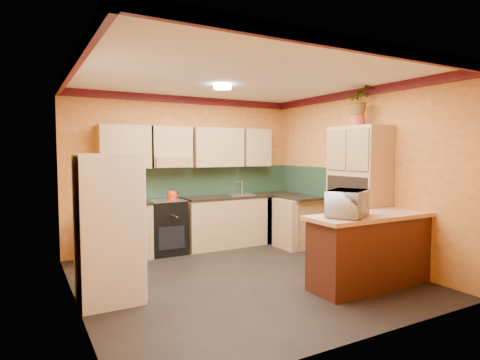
{
  "coord_description": "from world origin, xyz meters",
  "views": [
    {
      "loc": [
        -2.62,
        -4.67,
        1.72
      ],
      "look_at": [
        0.21,
        0.45,
        1.31
      ],
      "focal_mm": 30.0,
      "sensor_mm": 36.0,
      "label": 1
    }
  ],
  "objects_px": {
    "stove": "(166,227)",
    "fridge": "(108,228)",
    "pantry": "(358,196)",
    "breakfast_bar": "(374,251)",
    "microwave": "(348,203)",
    "base_cabinets_back": "(200,224)"
  },
  "relations": [
    {
      "from": "stove",
      "to": "fridge",
      "type": "xyz_separation_m",
      "value": [
        -1.27,
        -1.79,
        0.39
      ]
    },
    {
      "from": "pantry",
      "to": "breakfast_bar",
      "type": "distance_m",
      "value": 1.12
    },
    {
      "from": "pantry",
      "to": "stove",
      "type": "bearing_deg",
      "value": 138.28
    },
    {
      "from": "pantry",
      "to": "microwave",
      "type": "distance_m",
      "value": 1.25
    },
    {
      "from": "fridge",
      "to": "breakfast_bar",
      "type": "relative_size",
      "value": 0.94
    },
    {
      "from": "base_cabinets_back",
      "to": "fridge",
      "type": "relative_size",
      "value": 2.15
    },
    {
      "from": "stove",
      "to": "fridge",
      "type": "bearing_deg",
      "value": -125.46
    },
    {
      "from": "stove",
      "to": "base_cabinets_back",
      "type": "bearing_deg",
      "value": 0.0
    },
    {
      "from": "breakfast_bar",
      "to": "pantry",
      "type": "bearing_deg",
      "value": 57.54
    },
    {
      "from": "stove",
      "to": "fridge",
      "type": "relative_size",
      "value": 0.54
    },
    {
      "from": "stove",
      "to": "breakfast_bar",
      "type": "height_order",
      "value": "stove"
    },
    {
      "from": "stove",
      "to": "microwave",
      "type": "bearing_deg",
      "value": -64.7
    },
    {
      "from": "stove",
      "to": "microwave",
      "type": "relative_size",
      "value": 1.55
    },
    {
      "from": "base_cabinets_back",
      "to": "pantry",
      "type": "xyz_separation_m",
      "value": [
        1.7,
        -2.08,
        0.61
      ]
    },
    {
      "from": "pantry",
      "to": "breakfast_bar",
      "type": "height_order",
      "value": "pantry"
    },
    {
      "from": "pantry",
      "to": "breakfast_bar",
      "type": "relative_size",
      "value": 1.17
    },
    {
      "from": "base_cabinets_back",
      "to": "microwave",
      "type": "height_order",
      "value": "microwave"
    },
    {
      "from": "pantry",
      "to": "microwave",
      "type": "bearing_deg",
      "value": -141.05
    },
    {
      "from": "stove",
      "to": "pantry",
      "type": "xyz_separation_m",
      "value": [
        2.33,
        -2.08,
        0.59
      ]
    },
    {
      "from": "stove",
      "to": "fridge",
      "type": "height_order",
      "value": "fridge"
    },
    {
      "from": "fridge",
      "to": "microwave",
      "type": "bearing_deg",
      "value": -22.32
    },
    {
      "from": "base_cabinets_back",
      "to": "breakfast_bar",
      "type": "height_order",
      "value": "same"
    }
  ]
}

